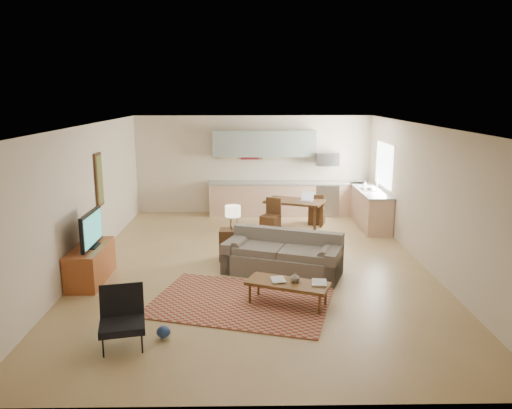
{
  "coord_description": "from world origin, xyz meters",
  "views": [
    {
      "loc": [
        -0.16,
        -9.25,
        3.27
      ],
      "look_at": [
        0.0,
        0.3,
        1.15
      ],
      "focal_mm": 35.0,
      "sensor_mm": 36.0,
      "label": 1
    }
  ],
  "objects_px": {
    "tv_credenza": "(91,264)",
    "dining_table": "(294,214)",
    "console_table": "(233,245)",
    "sofa": "(282,254)",
    "coffee_table": "(288,294)",
    "armchair": "(122,319)"
  },
  "relations": [
    {
      "from": "tv_credenza",
      "to": "dining_table",
      "type": "distance_m",
      "value": 5.31
    },
    {
      "from": "console_table",
      "to": "tv_credenza",
      "type": "bearing_deg",
      "value": -153.62
    },
    {
      "from": "tv_credenza",
      "to": "dining_table",
      "type": "bearing_deg",
      "value": 41.78
    },
    {
      "from": "sofa",
      "to": "console_table",
      "type": "relative_size",
      "value": 3.54
    },
    {
      "from": "coffee_table",
      "to": "console_table",
      "type": "height_order",
      "value": "console_table"
    },
    {
      "from": "console_table",
      "to": "dining_table",
      "type": "bearing_deg",
      "value": 61.29
    },
    {
      "from": "armchair",
      "to": "console_table",
      "type": "relative_size",
      "value": 1.23
    },
    {
      "from": "sofa",
      "to": "armchair",
      "type": "xyz_separation_m",
      "value": [
        -2.29,
        -2.7,
        -0.0
      ]
    },
    {
      "from": "console_table",
      "to": "dining_table",
      "type": "distance_m",
      "value": 2.82
    },
    {
      "from": "dining_table",
      "to": "tv_credenza",
      "type": "bearing_deg",
      "value": -115.67
    },
    {
      "from": "coffee_table",
      "to": "tv_credenza",
      "type": "distance_m",
      "value": 3.61
    },
    {
      "from": "coffee_table",
      "to": "tv_credenza",
      "type": "bearing_deg",
      "value": -175.5
    },
    {
      "from": "sofa",
      "to": "dining_table",
      "type": "height_order",
      "value": "sofa"
    },
    {
      "from": "tv_credenza",
      "to": "dining_table",
      "type": "relative_size",
      "value": 0.99
    },
    {
      "from": "armchair",
      "to": "dining_table",
      "type": "height_order",
      "value": "armchair"
    },
    {
      "from": "tv_credenza",
      "to": "console_table",
      "type": "height_order",
      "value": "tv_credenza"
    },
    {
      "from": "armchair",
      "to": "tv_credenza",
      "type": "relative_size",
      "value": 0.56
    },
    {
      "from": "coffee_table",
      "to": "armchair",
      "type": "distance_m",
      "value": 2.62
    },
    {
      "from": "sofa",
      "to": "armchair",
      "type": "relative_size",
      "value": 2.89
    },
    {
      "from": "armchair",
      "to": "sofa",
      "type": "bearing_deg",
      "value": 37.2
    },
    {
      "from": "tv_credenza",
      "to": "sofa",
      "type": "bearing_deg",
      "value": 4.91
    },
    {
      "from": "coffee_table",
      "to": "armchair",
      "type": "xyz_separation_m",
      "value": [
        -2.28,
        -1.28,
        0.19
      ]
    }
  ]
}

